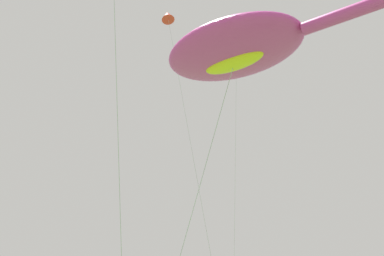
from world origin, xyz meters
The scene contains 3 objects.
big_show_kite centered at (1.95, 7.46, 11.47)m, with size 5.60×12.18×12.19m.
small_kite_bird_shape centered at (12.88, 18.53, 18.81)m, with size 1.16×1.91×20.20m.
small_kite_streamer_purple centered at (5.35, 17.38, 20.55)m, with size 1.29×4.98×21.14m.
Camera 1 is at (-9.09, -3.25, 1.35)m, focal length 41.81 mm.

